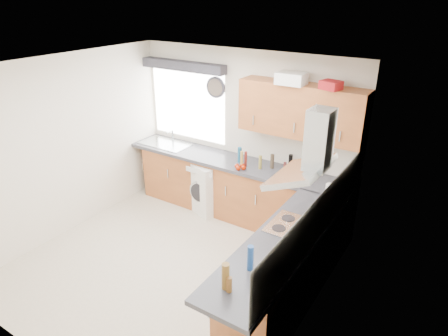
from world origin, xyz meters
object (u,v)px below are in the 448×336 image
Objects in this scene: oven at (291,264)px; upper_cabinets at (301,111)px; washing_machine at (209,186)px; extractor_hood at (310,156)px.

oven is 0.50× the size of upper_cabinets.
upper_cabinets reaches higher than oven.
washing_machine is (-1.35, -0.19, -1.39)m from upper_cabinets.
upper_cabinets is (-0.65, 1.33, 0.03)m from extractor_hood.
washing_machine is (-2.00, 1.14, -1.36)m from extractor_hood.
oven is 1.35m from extractor_hood.
washing_machine is at bearing 150.41° from extractor_hood.
oven is 1.09× the size of extractor_hood.
upper_cabinets reaches higher than washing_machine.
extractor_hood is 0.95× the size of washing_machine.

